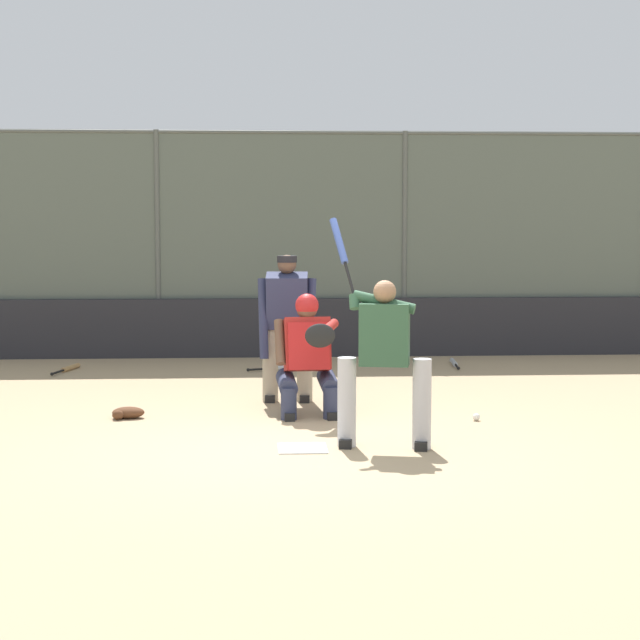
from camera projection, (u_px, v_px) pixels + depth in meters
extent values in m
plane|color=tan|center=(302.00, 449.00, 9.42)|extent=(160.00, 160.00, 0.00)
cube|color=white|center=(302.00, 448.00, 9.42)|extent=(0.43, 0.43, 0.01)
cylinder|color=#515651|center=(404.00, 244.00, 15.91)|extent=(0.08, 0.08, 3.33)
cylinder|color=#515651|center=(158.00, 244.00, 15.68)|extent=(0.08, 0.08, 3.33)
cube|color=#515B51|center=(282.00, 244.00, 15.79)|extent=(18.26, 0.01, 3.33)
cylinder|color=#515651|center=(282.00, 132.00, 15.64)|extent=(18.26, 0.06, 0.06)
cube|color=#28282D|center=(282.00, 328.00, 15.81)|extent=(17.89, 0.18, 0.86)
cube|color=slate|center=(123.00, 338.00, 17.79)|extent=(12.78, 1.95, 0.12)
cube|color=slate|center=(119.00, 332.00, 17.23)|extent=(12.78, 0.55, 0.44)
cube|color=#B7BABC|center=(119.00, 316.00, 17.21)|extent=(12.78, 0.24, 0.08)
cube|color=slate|center=(123.00, 319.00, 17.76)|extent=(12.78, 0.55, 0.76)
cube|color=#B7BABC|center=(123.00, 294.00, 17.73)|extent=(12.78, 0.24, 0.08)
cube|color=slate|center=(127.00, 307.00, 18.30)|extent=(12.78, 0.55, 1.08)
cube|color=#B7BABC|center=(126.00, 273.00, 18.24)|extent=(12.78, 0.24, 0.08)
cylinder|color=#B7B7BC|center=(422.00, 404.00, 9.40)|extent=(0.17, 0.17, 0.80)
cube|color=black|center=(421.00, 444.00, 9.43)|extent=(0.16, 0.30, 0.08)
cylinder|color=#B7B7BC|center=(347.00, 402.00, 9.49)|extent=(0.17, 0.17, 0.80)
cube|color=black|center=(347.00, 442.00, 9.53)|extent=(0.16, 0.30, 0.08)
cube|color=#2D5138|center=(385.00, 334.00, 9.39)|extent=(0.47, 0.33, 0.55)
sphere|color=#936B4C|center=(385.00, 292.00, 9.36)|extent=(0.20, 0.20, 0.20)
cylinder|color=#2D5138|center=(384.00, 302.00, 9.39)|extent=(0.56, 0.25, 0.21)
cylinder|color=#2D5138|center=(354.00, 302.00, 9.43)|extent=(0.10, 0.14, 0.15)
sphere|color=black|center=(354.00, 295.00, 9.45)|extent=(0.04, 0.04, 0.04)
cylinder|color=black|center=(350.00, 279.00, 9.51)|extent=(0.10, 0.20, 0.29)
cylinder|color=#334789|center=(339.00, 241.00, 9.67)|extent=(0.17, 0.30, 0.42)
cylinder|color=#2D334C|center=(331.00, 403.00, 10.85)|extent=(0.16, 0.16, 0.32)
cylinder|color=#2D334C|center=(328.00, 382.00, 11.04)|extent=(0.22, 0.50, 0.25)
cube|color=black|center=(331.00, 415.00, 10.86)|extent=(0.12, 0.27, 0.08)
cylinder|color=#2D334C|center=(289.00, 404.00, 10.80)|extent=(0.16, 0.16, 0.32)
cylinder|color=#2D334C|center=(287.00, 383.00, 10.99)|extent=(0.22, 0.50, 0.25)
cube|color=black|center=(289.00, 416.00, 10.81)|extent=(0.12, 0.27, 0.08)
cube|color=maroon|center=(307.00, 344.00, 11.03)|extent=(0.49, 0.41, 0.58)
cube|color=#B21E1E|center=(309.00, 346.00, 10.87)|extent=(0.43, 0.17, 0.48)
sphere|color=brown|center=(307.00, 309.00, 10.99)|extent=(0.22, 0.22, 0.22)
sphere|color=#B21E1E|center=(307.00, 305.00, 10.99)|extent=(0.24, 0.24, 0.24)
cylinder|color=maroon|center=(327.00, 329.00, 10.78)|extent=(0.28, 0.57, 0.17)
ellipsoid|color=black|center=(320.00, 336.00, 10.52)|extent=(0.31, 0.12, 0.24)
cylinder|color=brown|center=(280.00, 342.00, 10.99)|extent=(0.12, 0.33, 0.47)
cylinder|color=gray|center=(305.00, 364.00, 11.87)|extent=(0.17, 0.17, 0.84)
cube|color=black|center=(305.00, 398.00, 11.91)|extent=(0.13, 0.29, 0.08)
cylinder|color=gray|center=(270.00, 364.00, 11.88)|extent=(0.17, 0.17, 0.84)
cube|color=black|center=(270.00, 398.00, 11.91)|extent=(0.13, 0.29, 0.08)
cube|color=#282D4C|center=(287.00, 301.00, 11.75)|extent=(0.48, 0.42, 0.64)
sphere|color=brown|center=(287.00, 264.00, 11.72)|extent=(0.21, 0.21, 0.21)
cylinder|color=black|center=(287.00, 259.00, 11.71)|extent=(0.22, 0.22, 0.07)
cylinder|color=#282D4C|center=(311.00, 319.00, 11.71)|extent=(0.16, 0.24, 0.89)
cylinder|color=#282D4C|center=(263.00, 319.00, 11.71)|extent=(0.13, 0.24, 0.89)
sphere|color=black|center=(52.00, 374.00, 13.80)|extent=(0.04, 0.04, 0.04)
cylinder|color=black|center=(58.00, 372.00, 13.98)|extent=(0.11, 0.36, 0.03)
cylinder|color=tan|center=(71.00, 368.00, 14.41)|extent=(0.18, 0.51, 0.07)
sphere|color=black|center=(248.00, 370.00, 14.19)|extent=(0.04, 0.04, 0.04)
cylinder|color=black|center=(261.00, 369.00, 14.27)|extent=(0.35, 0.16, 0.03)
cylinder|color=#B7BCC1|center=(291.00, 367.00, 14.45)|extent=(0.50, 0.24, 0.07)
sphere|color=black|center=(458.00, 368.00, 14.34)|extent=(0.04, 0.04, 0.04)
cylinder|color=black|center=(457.00, 366.00, 14.52)|extent=(0.06, 0.36, 0.03)
cylinder|color=#B7BCC1|center=(454.00, 362.00, 14.95)|extent=(0.11, 0.50, 0.07)
ellipsoid|color=#56331E|center=(128.00, 413.00, 10.88)|extent=(0.33, 0.21, 0.12)
ellipsoid|color=#56331E|center=(118.00, 415.00, 10.78)|extent=(0.12, 0.09, 0.09)
sphere|color=white|center=(476.00, 417.00, 10.75)|extent=(0.07, 0.07, 0.07)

